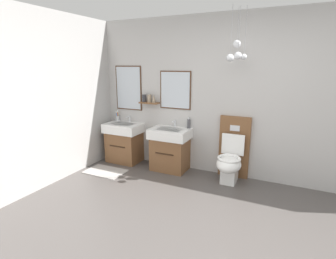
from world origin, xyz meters
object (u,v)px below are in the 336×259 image
Objects in this scene: vanity_sink_right at (170,148)px; toothbrush_cup at (118,118)px; vanity_sink_left at (125,141)px; soap_dispenser at (189,123)px; toilet at (231,158)px.

toothbrush_cup is (-1.20, 0.17, 0.40)m from vanity_sink_right.
soap_dispenser is at bearing 8.28° from vanity_sink_left.
vanity_sink_right is 3.80× the size of soap_dispenser.
toilet is (1.05, 0.01, -0.01)m from vanity_sink_right.
toilet reaches higher than vanity_sink_right.
vanity_sink_left is at bearing 180.00° from vanity_sink_right.
toothbrush_cup reaches higher than vanity_sink_right.
soap_dispenser is (-0.79, 0.17, 0.44)m from toilet.
toilet reaches higher than soap_dispenser.
toothbrush_cup is at bearing 172.14° from vanity_sink_right.
toilet is at bearing 0.30° from vanity_sink_right.
soap_dispenser is at bearing 167.79° from toilet.
toilet reaches higher than toothbrush_cup.
toothbrush_cup reaches higher than vanity_sink_left.
vanity_sink_left is at bearing -33.16° from toothbrush_cup.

